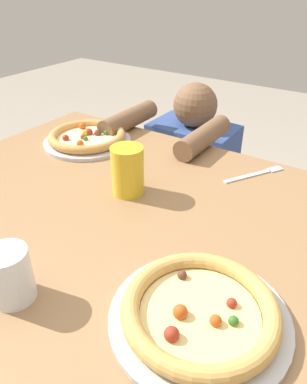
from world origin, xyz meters
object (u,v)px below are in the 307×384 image
object	(u,v)px
diner_seated	(189,190)
pizza_near	(200,312)
pizza_far	(87,138)
water_cup_clear	(10,275)
fork	(257,174)
drink_cup_colored	(128,170)

from	to	relation	value
diner_seated	pizza_near	bearing A→B (deg)	-61.04
pizza_far	diner_seated	bearing A→B (deg)	65.47
water_cup_clear	fork	xyz separation A→B (m)	(0.20, 0.69, -0.05)
water_cup_clear	fork	size ratio (longest dim) A/B	0.57
pizza_near	drink_cup_colored	distance (m)	0.45
fork	diner_seated	distance (m)	0.59
pizza_far	fork	bearing A→B (deg)	10.60
water_cup_clear	fork	distance (m)	0.72
water_cup_clear	fork	world-z (taller)	water_cup_clear
pizza_far	drink_cup_colored	size ratio (longest dim) A/B	2.29
drink_cup_colored	diner_seated	size ratio (longest dim) A/B	0.15
drink_cup_colored	fork	distance (m)	0.39
pizza_near	pizza_far	size ratio (longest dim) A/B	1.04
drink_cup_colored	fork	size ratio (longest dim) A/B	0.71
pizza_far	diner_seated	world-z (taller)	diner_seated
pizza_far	drink_cup_colored	distance (m)	0.36
pizza_near	drink_cup_colored	size ratio (longest dim) A/B	2.38
pizza_near	fork	bearing A→B (deg)	100.35
diner_seated	fork	bearing A→B (deg)	-39.32
drink_cup_colored	water_cup_clear	xyz separation A→B (m)	(0.05, -0.41, -0.01)
drink_cup_colored	diner_seated	xyz separation A→B (m)	(-0.12, 0.59, -0.40)
pizza_far	diner_seated	xyz separation A→B (m)	(0.19, 0.41, -0.35)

